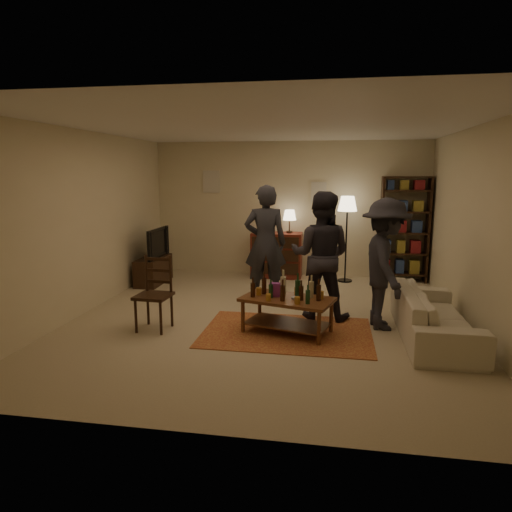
% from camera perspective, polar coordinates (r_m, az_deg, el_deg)
% --- Properties ---
extents(floor, '(6.00, 6.00, 0.00)m').
position_cam_1_polar(floor, '(6.65, 1.38, -7.88)').
color(floor, '#C6B793').
rests_on(floor, ground).
extents(room_shell, '(6.00, 6.00, 6.00)m').
position_cam_1_polar(room_shell, '(9.36, 0.11, 8.74)').
color(room_shell, beige).
rests_on(room_shell, ground).
extents(rug, '(2.20, 1.50, 0.01)m').
position_cam_1_polar(rug, '(6.12, 3.88, -9.49)').
color(rug, maroon).
rests_on(rug, ground).
extents(coffee_table, '(1.29, 0.93, 0.82)m').
position_cam_1_polar(coffee_table, '(5.99, 3.91, -5.79)').
color(coffee_table, brown).
rests_on(coffee_table, ground).
extents(dining_chair, '(0.46, 0.46, 1.01)m').
position_cam_1_polar(dining_chair, '(6.28, -12.47, -4.20)').
color(dining_chair, '#321B10').
rests_on(dining_chair, ground).
extents(tv_stand, '(0.40, 1.00, 1.06)m').
position_cam_1_polar(tv_stand, '(8.88, -12.69, -0.90)').
color(tv_stand, '#321B10').
rests_on(tv_stand, ground).
extents(dresser, '(1.00, 0.50, 1.36)m').
position_cam_1_polar(dresser, '(9.17, 2.64, 0.28)').
color(dresser, maroon).
rests_on(dresser, ground).
extents(bookshelf, '(0.90, 0.34, 2.02)m').
position_cam_1_polar(bookshelf, '(9.19, 18.02, 3.32)').
color(bookshelf, '#321B10').
rests_on(bookshelf, ground).
extents(floor_lamp, '(0.36, 0.36, 1.65)m').
position_cam_1_polar(floor_lamp, '(8.83, 11.34, 5.70)').
color(floor_lamp, black).
rests_on(floor_lamp, ground).
extents(sofa, '(0.81, 2.08, 0.61)m').
position_cam_1_polar(sofa, '(6.25, 21.37, -6.89)').
color(sofa, beige).
rests_on(sofa, ground).
extents(person_left, '(0.75, 0.55, 1.89)m').
position_cam_1_polar(person_left, '(7.47, 1.18, 1.63)').
color(person_left, '#292A31').
rests_on(person_left, ground).
extents(person_right, '(0.98, 0.82, 1.83)m').
position_cam_1_polar(person_right, '(6.57, 8.08, 0.05)').
color(person_right, '#28272E').
rests_on(person_right, ground).
extents(person_by_sofa, '(0.79, 1.21, 1.76)m').
position_cam_1_polar(person_by_sofa, '(6.32, 15.84, -0.98)').
color(person_by_sofa, '#25262D').
rests_on(person_by_sofa, ground).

